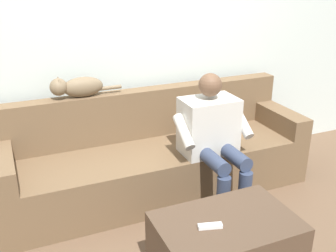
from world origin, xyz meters
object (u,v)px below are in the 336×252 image
(couch, at_px, (156,159))
(coffee_table, at_px, (225,249))
(cat_on_backrest, at_px, (77,87))
(person_solo_seated, at_px, (213,134))
(remote_white, at_px, (210,226))

(couch, xyz_separation_m, coffee_table, (0.00, 1.13, -0.08))
(coffee_table, height_order, cat_on_backrest, cat_on_backrest)
(couch, height_order, person_solo_seated, person_solo_seated)
(person_solo_seated, relative_size, cat_on_backrest, 1.86)
(person_solo_seated, bearing_deg, couch, -44.37)
(cat_on_backrest, bearing_deg, person_solo_seated, 147.26)
(couch, relative_size, cat_on_backrest, 4.50)
(cat_on_backrest, distance_m, remote_white, 1.54)
(coffee_table, relative_size, remote_white, 5.92)
(coffee_table, height_order, remote_white, remote_white)
(couch, height_order, cat_on_backrest, cat_on_backrest)
(remote_white, bearing_deg, person_solo_seated, -104.25)
(coffee_table, bearing_deg, couch, -90.00)
(couch, distance_m, remote_white, 1.17)
(coffee_table, distance_m, remote_white, 0.25)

